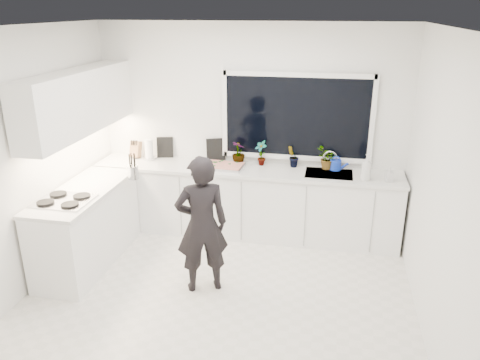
# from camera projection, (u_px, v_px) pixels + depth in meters

# --- Properties ---
(floor) EXTENTS (4.00, 3.50, 0.02)m
(floor) POSITION_uv_depth(u_px,v_px,m) (220.00, 294.00, 4.97)
(floor) COLOR beige
(floor) RESTS_ON ground
(wall_back) EXTENTS (4.00, 0.02, 2.70)m
(wall_back) POSITION_uv_depth(u_px,v_px,m) (250.00, 129.00, 6.12)
(wall_back) COLOR white
(wall_back) RESTS_ON ground
(wall_left) EXTENTS (0.02, 3.50, 2.70)m
(wall_left) POSITION_uv_depth(u_px,v_px,m) (31.00, 161.00, 4.87)
(wall_left) COLOR white
(wall_left) RESTS_ON ground
(wall_right) EXTENTS (0.02, 3.50, 2.70)m
(wall_right) POSITION_uv_depth(u_px,v_px,m) (439.00, 189.00, 4.13)
(wall_right) COLOR white
(wall_right) RESTS_ON ground
(ceiling) EXTENTS (4.00, 3.50, 0.02)m
(ceiling) POSITION_uv_depth(u_px,v_px,m) (215.00, 25.00, 4.02)
(ceiling) COLOR white
(ceiling) RESTS_ON wall_back
(window) EXTENTS (1.80, 0.02, 1.00)m
(window) POSITION_uv_depth(u_px,v_px,m) (297.00, 117.00, 5.90)
(window) COLOR black
(window) RESTS_ON wall_back
(base_cabinets_back) EXTENTS (3.92, 0.58, 0.88)m
(base_cabinets_back) POSITION_uv_depth(u_px,v_px,m) (246.00, 202.00, 6.15)
(base_cabinets_back) COLOR white
(base_cabinets_back) RESTS_ON floor
(base_cabinets_left) EXTENTS (0.58, 1.60, 0.88)m
(base_cabinets_left) POSITION_uv_depth(u_px,v_px,m) (87.00, 228.00, 5.45)
(base_cabinets_left) COLOR white
(base_cabinets_left) RESTS_ON floor
(countertop_back) EXTENTS (3.94, 0.62, 0.04)m
(countertop_back) POSITION_uv_depth(u_px,v_px,m) (246.00, 170.00, 5.98)
(countertop_back) COLOR silver
(countertop_back) RESTS_ON base_cabinets_back
(countertop_left) EXTENTS (0.62, 1.60, 0.04)m
(countertop_left) POSITION_uv_depth(u_px,v_px,m) (83.00, 191.00, 5.29)
(countertop_left) COLOR silver
(countertop_left) RESTS_ON base_cabinets_left
(upper_cabinets) EXTENTS (0.34, 2.10, 0.70)m
(upper_cabinets) POSITION_uv_depth(u_px,v_px,m) (79.00, 102.00, 5.30)
(upper_cabinets) COLOR white
(upper_cabinets) RESTS_ON wall_left
(sink) EXTENTS (0.58, 0.42, 0.14)m
(sink) POSITION_uv_depth(u_px,v_px,m) (329.00, 177.00, 5.81)
(sink) COLOR silver
(sink) RESTS_ON countertop_back
(faucet) EXTENTS (0.03, 0.03, 0.22)m
(faucet) POSITION_uv_depth(u_px,v_px,m) (330.00, 160.00, 5.93)
(faucet) COLOR silver
(faucet) RESTS_ON countertop_back
(stovetop) EXTENTS (0.56, 0.48, 0.03)m
(stovetop) POSITION_uv_depth(u_px,v_px,m) (64.00, 200.00, 4.96)
(stovetop) COLOR black
(stovetop) RESTS_ON countertop_left
(person) EXTENTS (0.64, 0.55, 1.50)m
(person) POSITION_uv_depth(u_px,v_px,m) (202.00, 225.00, 4.82)
(person) COLOR black
(person) RESTS_ON floor
(pizza_tray) EXTENTS (0.53, 0.41, 0.03)m
(pizza_tray) POSITION_uv_depth(u_px,v_px,m) (224.00, 166.00, 6.00)
(pizza_tray) COLOR silver
(pizza_tray) RESTS_ON countertop_back
(pizza) EXTENTS (0.48, 0.36, 0.01)m
(pizza) POSITION_uv_depth(u_px,v_px,m) (224.00, 165.00, 5.99)
(pizza) COLOR red
(pizza) RESTS_ON pizza_tray
(watering_can) EXTENTS (0.16, 0.16, 0.13)m
(watering_can) POSITION_uv_depth(u_px,v_px,m) (335.00, 165.00, 5.90)
(watering_can) COLOR #1436C4
(watering_can) RESTS_ON countertop_back
(paper_towel_roll) EXTENTS (0.15, 0.15, 0.26)m
(paper_towel_roll) POSITION_uv_depth(u_px,v_px,m) (149.00, 150.00, 6.28)
(paper_towel_roll) COLOR white
(paper_towel_roll) RESTS_ON countertop_back
(knife_block) EXTENTS (0.14, 0.12, 0.22)m
(knife_block) POSITION_uv_depth(u_px,v_px,m) (136.00, 150.00, 6.36)
(knife_block) COLOR brown
(knife_block) RESTS_ON countertop_back
(utensil_crock) EXTENTS (0.15, 0.15, 0.16)m
(utensil_crock) POSITION_uv_depth(u_px,v_px,m) (133.00, 172.00, 5.59)
(utensil_crock) COLOR #B5B4B9
(utensil_crock) RESTS_ON countertop_left
(picture_frame_large) EXTENTS (0.22, 0.07, 0.28)m
(picture_frame_large) POSITION_uv_depth(u_px,v_px,m) (165.00, 147.00, 6.37)
(picture_frame_large) COLOR black
(picture_frame_large) RESTS_ON countertop_back
(picture_frame_small) EXTENTS (0.24, 0.11, 0.30)m
(picture_frame_small) POSITION_uv_depth(u_px,v_px,m) (216.00, 150.00, 6.23)
(picture_frame_small) COLOR black
(picture_frame_small) RESTS_ON countertop_back
(herb_plants) EXTENTS (1.42, 0.33, 0.33)m
(herb_plants) POSITION_uv_depth(u_px,v_px,m) (290.00, 156.00, 5.98)
(herb_plants) COLOR #26662D
(herb_plants) RESTS_ON countertop_back
(soap_bottles) EXTENTS (0.40, 0.17, 0.31)m
(soap_bottles) POSITION_uv_depth(u_px,v_px,m) (371.00, 169.00, 5.51)
(soap_bottles) COLOR #D8BF66
(soap_bottles) RESTS_ON countertop_back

